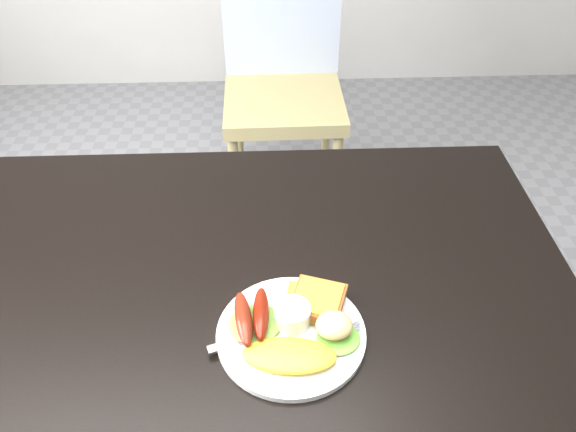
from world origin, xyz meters
The scene contains 14 objects.
dining_table centered at (0.00, 0.00, 0.73)m, with size 1.20×0.80×0.04m, color black.
dining_chair centered at (0.12, 1.17, 0.45)m, with size 0.44×0.44×0.05m, color tan.
person centered at (0.35, 0.45, 0.68)m, with size 0.49×0.33×1.36m, color navy.
plate centered at (0.09, -0.13, 0.76)m, with size 0.24×0.24×0.01m, color white.
lettuce_left centered at (0.03, -0.12, 0.77)m, with size 0.09×0.08×0.01m, color #619327.
lettuce_right centered at (0.16, -0.15, 0.77)m, with size 0.07×0.06×0.01m, color #44842C.
omelette centered at (0.08, -0.18, 0.77)m, with size 0.14×0.07×0.02m, color gold.
sausage_a centered at (0.01, -0.12, 0.78)m, with size 0.03×0.11×0.03m, color maroon.
sausage_b centered at (0.04, -0.11, 0.78)m, with size 0.03×0.11×0.03m, color #660F0D.
ramekin centered at (0.09, -0.11, 0.78)m, with size 0.06×0.06×0.03m, color white.
toast_a centered at (0.12, -0.08, 0.77)m, with size 0.08×0.08×0.01m, color olive.
toast_b centered at (0.13, -0.08, 0.78)m, with size 0.08×0.08×0.01m, color #974B1C.
potato_salad centered at (0.15, -0.14, 0.79)m, with size 0.06×0.05×0.03m, color beige.
fork centered at (0.04, -0.13, 0.76)m, with size 0.18×0.01×0.00m, color #ADAFB7.
Camera 1 is at (0.06, -0.69, 1.48)m, focal length 35.00 mm.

